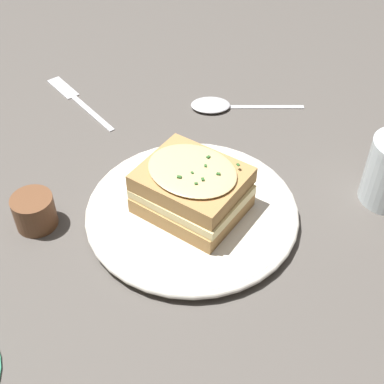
# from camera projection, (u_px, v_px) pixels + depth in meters

# --- Properties ---
(ground_plane) EXTENTS (2.40, 2.40, 0.00)m
(ground_plane) POSITION_uv_depth(u_px,v_px,m) (193.00, 205.00, 0.70)
(ground_plane) COLOR #514C47
(dinner_plate) EXTENTS (0.27, 0.27, 0.02)m
(dinner_plate) POSITION_uv_depth(u_px,v_px,m) (192.00, 212.00, 0.68)
(dinner_plate) COLOR silver
(dinner_plate) RESTS_ON ground_plane
(sandwich) EXTENTS (0.12, 0.14, 0.07)m
(sandwich) POSITION_uv_depth(u_px,v_px,m) (192.00, 189.00, 0.66)
(sandwich) COLOR #B2844C
(sandwich) RESTS_ON dinner_plate
(fork) EXTENTS (0.04, 0.19, 0.00)m
(fork) POSITION_uv_depth(u_px,v_px,m) (74.00, 96.00, 0.88)
(fork) COLOR silver
(fork) RESTS_ON ground_plane
(spoon) EXTENTS (0.15, 0.15, 0.01)m
(spoon) POSITION_uv_depth(u_px,v_px,m) (217.00, 105.00, 0.86)
(spoon) COLOR silver
(spoon) RESTS_ON ground_plane
(condiment_pot) EXTENTS (0.05, 0.05, 0.04)m
(condiment_pot) POSITION_uv_depth(u_px,v_px,m) (34.00, 211.00, 0.66)
(condiment_pot) COLOR brown
(condiment_pot) RESTS_ON ground_plane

